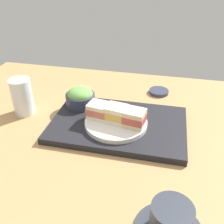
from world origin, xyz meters
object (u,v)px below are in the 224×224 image
at_px(salad_bowl, 80,97).
at_px(sandwich_near, 134,118).
at_px(sandwich_far, 99,110).
at_px(sandwich_plate, 116,123).
at_px(small_sauce_dish, 159,92).
at_px(drinking_glass, 22,97).
at_px(sandwich_middle, 116,114).
at_px(coffee_cup, 171,223).

bearing_deg(salad_bowl, sandwich_near, 152.79).
bearing_deg(sandwich_far, sandwich_plate, 169.61).
bearing_deg(small_sauce_dish, drinking_glass, 29.06).
distance_m(sandwich_near, sandwich_middle, 0.06).
height_order(salad_bowl, coffee_cup, salad_bowl).
bearing_deg(drinking_glass, sandwich_plate, 174.13).
bearing_deg(drinking_glass, sandwich_far, 175.11).
xyz_separation_m(sandwich_middle, coffee_cup, (-0.17, 0.32, -0.03)).
xyz_separation_m(sandwich_far, salad_bowl, (0.09, -0.08, -0.01)).
xyz_separation_m(sandwich_near, drinking_glass, (0.39, -0.04, 0.00)).
relative_size(sandwich_middle, small_sauce_dish, 0.92).
bearing_deg(sandwich_near, small_sauce_dish, -101.05).
bearing_deg(sandwich_near, sandwich_far, -10.39).
bearing_deg(coffee_cup, sandwich_far, -54.63).
relative_size(sandwich_middle, salad_bowl, 0.70).
relative_size(sandwich_middle, drinking_glass, 0.56).
bearing_deg(sandwich_plate, small_sauce_dish, -112.21).
distance_m(sandwich_middle, coffee_cup, 0.36).
xyz_separation_m(coffee_cup, small_sauce_dish, (0.06, -0.60, -0.03)).
height_order(coffee_cup, drinking_glass, drinking_glass).
relative_size(salad_bowl, coffee_cup, 0.71).
xyz_separation_m(sandwich_far, small_sauce_dish, (-0.17, -0.27, -0.05)).
xyz_separation_m(sandwich_middle, small_sauce_dish, (-0.11, -0.28, -0.05)).
height_order(sandwich_near, sandwich_middle, same).
height_order(sandwich_plate, coffee_cup, coffee_cup).
bearing_deg(sandwich_middle, sandwich_near, 169.61).
bearing_deg(sandwich_plate, sandwich_middle, 45.00).
height_order(sandwich_middle, drinking_glass, drinking_glass).
distance_m(sandwich_near, small_sauce_dish, 0.30).
distance_m(sandwich_plate, salad_bowl, 0.17).
xyz_separation_m(salad_bowl, small_sauce_dish, (-0.26, -0.19, -0.04)).
bearing_deg(sandwich_middle, drinking_glass, -5.87).
distance_m(sandwich_plate, sandwich_near, 0.07).
height_order(sandwich_far, coffee_cup, sandwich_far).
height_order(sandwich_far, salad_bowl, salad_bowl).
height_order(salad_bowl, drinking_glass, drinking_glass).
distance_m(sandwich_middle, drinking_glass, 0.33).
distance_m(sandwich_far, small_sauce_dish, 0.32).
relative_size(sandwich_plate, coffee_cup, 1.35).
xyz_separation_m(sandwich_near, salad_bowl, (0.20, -0.10, -0.01)).
bearing_deg(sandwich_far, small_sauce_dish, -122.54).
bearing_deg(sandwich_plate, salad_bowl, -32.85).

